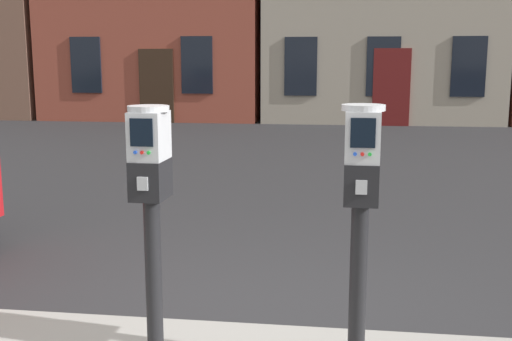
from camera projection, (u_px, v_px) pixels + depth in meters
The scene contains 2 objects.
parking_meter_near_kerb at pixel (151, 187), 3.22m from camera, with size 0.22×0.25×1.39m.
parking_meter_twin_adjacent at pixel (361, 191), 3.08m from camera, with size 0.22×0.25×1.40m.
Camera 1 is at (0.59, -3.34, 1.75)m, focal length 42.82 mm.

